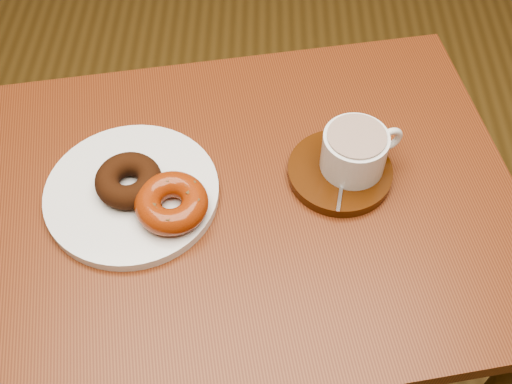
{
  "coord_description": "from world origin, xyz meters",
  "views": [
    {
      "loc": [
        0.13,
        -0.81,
        1.55
      ],
      "look_at": [
        0.13,
        -0.25,
        0.79
      ],
      "focal_mm": 45.0,
      "sensor_mm": 36.0,
      "label": 1
    }
  ],
  "objects_px": {
    "donut_plate": "(132,193)",
    "coffee_cup": "(355,151)",
    "cafe_table": "(244,244)",
    "saucer": "(340,172)"
  },
  "relations": [
    {
      "from": "cafe_table",
      "to": "coffee_cup",
      "type": "height_order",
      "value": "coffee_cup"
    },
    {
      "from": "donut_plate",
      "to": "coffee_cup",
      "type": "xyz_separation_m",
      "value": [
        0.33,
        0.05,
        0.04
      ]
    },
    {
      "from": "donut_plate",
      "to": "saucer",
      "type": "bearing_deg",
      "value": 7.89
    },
    {
      "from": "coffee_cup",
      "to": "cafe_table",
      "type": "bearing_deg",
      "value": 176.1
    },
    {
      "from": "coffee_cup",
      "to": "donut_plate",
      "type": "bearing_deg",
      "value": 166.36
    },
    {
      "from": "cafe_table",
      "to": "saucer",
      "type": "distance_m",
      "value": 0.2
    },
    {
      "from": "cafe_table",
      "to": "coffee_cup",
      "type": "distance_m",
      "value": 0.25
    },
    {
      "from": "donut_plate",
      "to": "coffee_cup",
      "type": "height_order",
      "value": "coffee_cup"
    },
    {
      "from": "cafe_table",
      "to": "saucer",
      "type": "bearing_deg",
      "value": 7.45
    },
    {
      "from": "cafe_table",
      "to": "donut_plate",
      "type": "relative_size",
      "value": 3.58
    }
  ]
}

